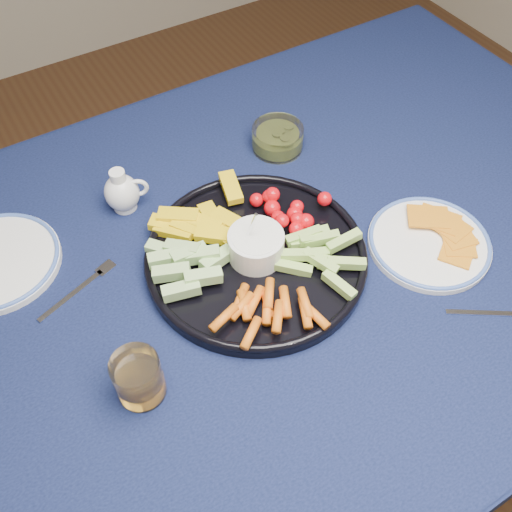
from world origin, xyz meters
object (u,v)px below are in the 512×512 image
crudite_platter (255,254)px  juice_tumbler (139,380)px  dining_table (263,282)px  cheese_plate (430,241)px  pickle_bowl (278,139)px  creamer_pitcher (122,192)px

crudite_platter → juice_tumbler: (-0.27, -0.12, 0.01)m
dining_table → cheese_plate: 0.32m
crudite_platter → dining_table: bearing=17.9°
dining_table → cheese_plate: cheese_plate is taller
crudite_platter → pickle_bowl: 0.31m
pickle_bowl → juice_tumbler: size_ratio=1.25×
dining_table → pickle_bowl: pickle_bowl is taller
dining_table → cheese_plate: (0.27, -0.14, 0.10)m
crudite_platter → cheese_plate: bearing=-24.3°
creamer_pitcher → crudite_platter: bearing=-59.6°
creamer_pitcher → pickle_bowl: bearing=-1.0°
crudite_platter → creamer_pitcher: crudite_platter is taller
crudite_platter → cheese_plate: (0.29, -0.13, -0.01)m
pickle_bowl → cheese_plate: bearing=-76.1°
juice_tumbler → cheese_plate: bearing=-0.8°
dining_table → crudite_platter: 0.11m
pickle_bowl → cheese_plate: pickle_bowl is taller
crudite_platter → cheese_plate: 0.32m
crudite_platter → creamer_pitcher: (-0.14, 0.25, 0.02)m
dining_table → cheese_plate: size_ratio=7.46×
dining_table → juice_tumbler: size_ratio=19.24×
pickle_bowl → cheese_plate: size_ratio=0.49×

